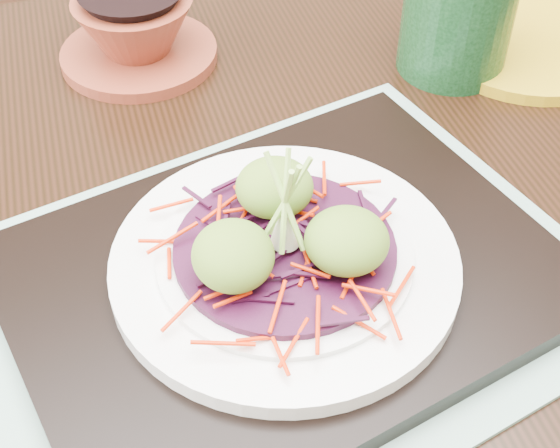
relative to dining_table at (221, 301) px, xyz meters
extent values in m
cube|color=black|center=(0.00, 0.00, 0.08)|extent=(1.37, 0.98, 0.04)
cube|color=black|center=(0.55, 0.43, -0.32)|extent=(0.07, 0.07, 0.76)
cube|color=gray|center=(0.05, -0.09, 0.11)|extent=(0.56, 0.50, 0.00)
cube|color=black|center=(0.05, -0.09, 0.12)|extent=(0.48, 0.42, 0.02)
cylinder|color=silver|center=(0.05, -0.09, 0.13)|extent=(0.26, 0.26, 0.01)
cylinder|color=silver|center=(0.05, -0.09, 0.14)|extent=(0.19, 0.19, 0.01)
cylinder|color=#360A23|center=(0.05, -0.09, 0.15)|extent=(0.16, 0.16, 0.01)
ellipsoid|color=#567E25|center=(0.00, -0.11, 0.17)|extent=(0.06, 0.06, 0.04)
ellipsoid|color=#567E25|center=(0.09, -0.11, 0.17)|extent=(0.06, 0.06, 0.04)
ellipsoid|color=#567E25|center=(0.05, -0.04, 0.17)|extent=(0.06, 0.06, 0.04)
cylinder|color=maroon|center=(-0.05, 0.26, 0.11)|extent=(0.22, 0.22, 0.01)
cylinder|color=#A38012|center=(0.37, 0.20, 0.11)|extent=(0.26, 0.26, 0.01)
cylinder|color=#163F1E|center=(0.27, 0.19, 0.17)|extent=(0.13, 0.13, 0.13)
camera|label=1|loc=(-0.03, -0.47, 0.56)|focal=50.00mm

